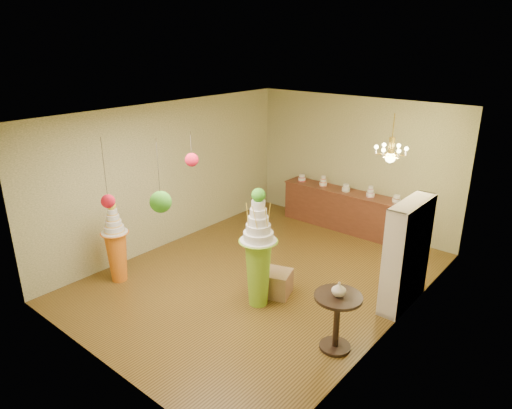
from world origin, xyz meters
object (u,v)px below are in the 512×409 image
Objects in this scene: sideboard at (344,209)px; round_table at (337,315)px; pedestal_orange at (117,249)px; pedestal_green at (258,258)px.

sideboard reaches higher than round_table.
pedestal_orange is 0.50× the size of sideboard.
pedestal_green is at bearing 22.54° from pedestal_orange.
pedestal_orange is at bearing -157.46° from pedestal_green.
round_table is (2.10, -3.92, 0.08)m from sideboard.
pedestal_green is 1.62m from round_table.
pedestal_orange is 1.78× the size of round_table.
sideboard is at bearing 67.72° from pedestal_orange.
pedestal_orange is 5.12m from sideboard.
pedestal_green is 2.67m from pedestal_orange.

